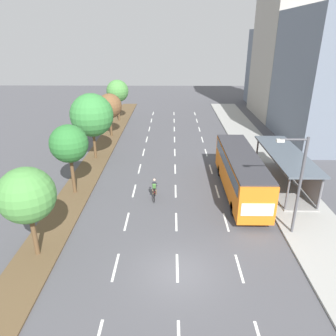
% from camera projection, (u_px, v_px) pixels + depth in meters
% --- Properties ---
extents(ground_plane, '(140.00, 140.00, 0.00)m').
position_uv_depth(ground_plane, '(177.00, 273.00, 17.42)').
color(ground_plane, '#4C4C51').
extents(median_strip, '(2.60, 52.00, 0.12)m').
position_uv_depth(median_strip, '(102.00, 150.00, 35.92)').
color(median_strip, brown).
rests_on(median_strip, ground).
extents(sidewalk_right, '(4.50, 52.00, 0.15)m').
position_uv_depth(sidewalk_right, '(256.00, 150.00, 35.71)').
color(sidewalk_right, '#9E9E99').
rests_on(sidewalk_right, ground).
extents(lane_divider_left, '(0.14, 45.13, 0.01)m').
position_uv_depth(lane_divider_left, '(142.00, 160.00, 33.18)').
color(lane_divider_left, white).
rests_on(lane_divider_left, ground).
extents(lane_divider_center, '(0.14, 45.13, 0.01)m').
position_uv_depth(lane_divider_center, '(175.00, 160.00, 33.14)').
color(lane_divider_center, white).
rests_on(lane_divider_center, ground).
extents(lane_divider_right, '(0.14, 45.13, 0.01)m').
position_uv_depth(lane_divider_right, '(208.00, 160.00, 33.10)').
color(lane_divider_right, white).
rests_on(lane_divider_right, ground).
extents(bus_shelter, '(2.90, 9.81, 2.86)m').
position_uv_depth(bus_shelter, '(288.00, 166.00, 26.82)').
color(bus_shelter, gray).
rests_on(bus_shelter, sidewalk_right).
extents(bus, '(2.54, 11.29, 3.37)m').
position_uv_depth(bus, '(241.00, 170.00, 25.50)').
color(bus, orange).
rests_on(bus, ground).
extents(cyclist, '(0.46, 1.82, 1.71)m').
position_uv_depth(cyclist, '(154.00, 190.00, 25.02)').
color(cyclist, black).
rests_on(cyclist, ground).
extents(median_tree_nearest, '(3.16, 3.16, 5.48)m').
position_uv_depth(median_tree_nearest, '(27.00, 196.00, 17.29)').
color(median_tree_nearest, brown).
rests_on(median_tree_nearest, median_strip).
extents(median_tree_second, '(2.99, 2.99, 5.71)m').
position_uv_depth(median_tree_second, '(69.00, 144.00, 24.52)').
color(median_tree_second, brown).
rests_on(median_tree_second, median_strip).
extents(median_tree_third, '(4.34, 4.34, 6.74)m').
position_uv_depth(median_tree_third, '(92.00, 115.00, 31.73)').
color(median_tree_third, brown).
rests_on(median_tree_third, median_strip).
extents(median_tree_fourth, '(3.07, 3.07, 5.38)m').
position_uv_depth(median_tree_fourth, '(110.00, 106.00, 39.36)').
color(median_tree_fourth, brown).
rests_on(median_tree_fourth, median_strip).
extents(median_tree_fifth, '(3.23, 3.23, 6.02)m').
position_uv_depth(median_tree_fifth, '(117.00, 91.00, 46.50)').
color(median_tree_fifth, brown).
rests_on(median_tree_fifth, median_strip).
extents(streetlight, '(1.91, 0.24, 6.50)m').
position_uv_depth(streetlight, '(298.00, 180.00, 19.38)').
color(streetlight, '#4C4C51').
rests_on(streetlight, sidewalk_right).
extents(building_near_right, '(6.32, 15.44, 14.98)m').
position_uv_depth(building_near_right, '(313.00, 77.00, 37.36)').
color(building_near_right, slate).
rests_on(building_near_right, ground).
extents(building_mid_right, '(8.71, 12.66, 26.42)m').
position_uv_depth(building_mid_right, '(294.00, 27.00, 46.44)').
color(building_mid_right, '#A39E93').
rests_on(building_mid_right, ground).
extents(building_far_right, '(6.15, 8.11, 13.13)m').
position_uv_depth(building_far_right, '(268.00, 68.00, 57.94)').
color(building_far_right, slate).
rests_on(building_far_right, ground).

